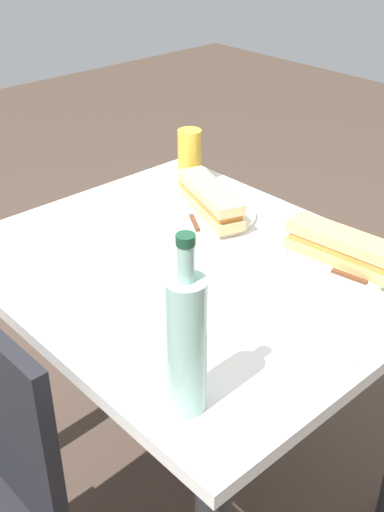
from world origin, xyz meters
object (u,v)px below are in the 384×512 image
Objects in this scene: knife_near at (333,271)px; water_bottle at (186,343)px; baguette_sandwich_far at (210,199)px; plate_near at (340,264)px; baguette_sandwich_near at (342,247)px; dining_table at (192,314)px; knife_far at (191,216)px; beer_glass at (190,157)px; plate_far at (210,214)px.

water_bottle is (-0.07, 0.49, 0.11)m from knife_near.
plate_near is at bearing -173.01° from baguette_sandwich_far.
baguette_sandwich_near and baguette_sandwich_far have the same top height.
dining_table is at bearing 45.46° from plate_near.
baguette_sandwich_far is 1.66× the size of knife_far.
dining_table is 0.38m from baguette_sandwich_near.
plate_near is at bearing 173.95° from beer_glass.
plate_near is 0.88× the size of baguette_sandwich_far.
knife_far is (0.39, 0.05, 0.00)m from knife_near.
dining_table is at bearing 36.57° from knife_near.
baguette_sandwich_far reaches higher than plate_far.
beer_glass reaches higher than plate_near.
plate_near is at bearing -80.51° from water_bottle.
knife_near is at bearing 108.26° from baguette_sandwich_near.
baguette_sandwich_near is at bearing 173.95° from beer_glass.
dining_table is 3.01× the size of water_bottle.
water_bottle is (-0.09, 0.54, 0.08)m from baguette_sandwich_near.
dining_table is at bearing 137.91° from knife_far.
plate_far reaches higher than dining_table.
plate_near is 0.39m from knife_far.
water_bottle reaches higher than dining_table.
baguette_sandwich_far is at bearing -53.55° from dining_table.
plate_near is at bearing -173.01° from plate_far.
knife_near is 0.77× the size of plate_far.
baguette_sandwich_near is 0.37m from plate_far.
plate_far is at bearing 6.99° from plate_near.
baguette_sandwich_near is 0.56m from beer_glass.
knife_near is (-0.02, 0.05, -0.03)m from baguette_sandwich_near.
water_bottle is (-0.09, 0.54, 0.12)m from plate_near.
baguette_sandwich_near is 0.37m from baguette_sandwich_far.
dining_table is 6.28× the size of beer_glass.
baguette_sandwich_far is at bearing -47.08° from water_bottle.
plate_far is at bearing 6.99° from baguette_sandwich_near.
plate_near is 1.30× the size of knife_near.
water_bottle is at bearing 132.92° from baguette_sandwich_far.
knife_near is at bearing 169.20° from beer_glass.
plate_far is 0.04m from baguette_sandwich_far.
baguette_sandwich_far is (0.37, 0.04, -0.00)m from baguette_sandwich_near.
plate_near is 1.00× the size of plate_far.
baguette_sandwich_near is at bearing -134.54° from dining_table.
knife_near reaches higher than plate_near.
beer_glass reaches higher than dining_table.
beer_glass is at bearing -41.59° from dining_table.
plate_near is at bearing -71.74° from knife_near.
knife_near is 1.12× the size of knife_far.
baguette_sandwich_far is (0.38, -0.01, 0.03)m from knife_near.
knife_near is 0.68× the size of baguette_sandwich_far.
plate_far is at bearing -97.73° from knife_far.
baguette_sandwich_far reaches higher than knife_near.
knife_far is 0.65m from water_bottle.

